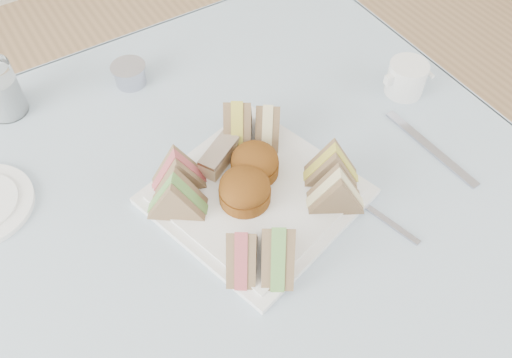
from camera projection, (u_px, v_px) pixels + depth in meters
table at (245, 314)px, 1.14m from camera, size 0.90×0.90×0.74m
tablecloth at (241, 215)px, 0.85m from camera, size 1.02×1.02×0.01m
serving_plate at (256, 196)px, 0.86m from camera, size 0.35×0.35×0.01m
sandwich_fl_a at (242, 248)px, 0.75m from camera, size 0.08×0.10×0.08m
sandwich_fl_b at (278, 245)px, 0.75m from camera, size 0.09×0.11×0.09m
sandwich_fr_a at (333, 163)px, 0.84m from camera, size 0.10×0.08×0.08m
sandwich_fr_b at (337, 189)px, 0.81m from camera, size 0.10×0.08×0.08m
sandwich_bl_a at (176, 194)px, 0.80m from camera, size 0.10×0.09×0.08m
sandwich_bl_b at (177, 169)px, 0.84m from camera, size 0.09×0.07×0.08m
sandwich_br_a at (268, 122)px, 0.90m from camera, size 0.08×0.09×0.08m
sandwich_br_b at (238, 120)px, 0.89m from camera, size 0.09×0.11×0.09m
scone_left at (245, 189)px, 0.83m from camera, size 0.10×0.10×0.05m
scone_right at (255, 163)px, 0.86m from camera, size 0.11×0.11×0.05m
pastry_slice at (219, 157)px, 0.88m from camera, size 0.08×0.07×0.04m
tea_strainer at (130, 75)px, 1.02m from camera, size 0.08×0.08×0.04m
knife at (430, 148)px, 0.93m from camera, size 0.03×0.21×0.00m
fork at (372, 210)px, 0.85m from camera, size 0.05×0.17×0.00m
creamer_jug at (406, 78)px, 0.99m from camera, size 0.08×0.08×0.06m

